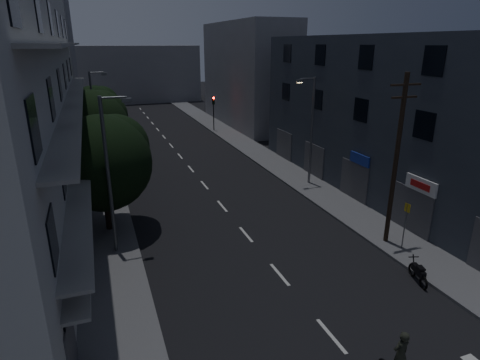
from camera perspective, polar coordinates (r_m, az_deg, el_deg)
ground at (r=35.83m, az=-7.19°, el=1.80°), size 160.00×160.00×0.00m
sidewalk_left at (r=35.01m, az=-19.21°, el=0.58°), size 3.00×90.00×0.15m
sidewalk_right at (r=38.09m, az=3.86°, el=3.06°), size 3.00×90.00×0.15m
lane_markings at (r=41.72m, az=-9.17°, el=4.17°), size 0.15×60.50×0.01m
building_left at (r=27.03m, az=-29.91°, el=9.08°), size 7.00×36.00×14.00m
building_right at (r=30.13m, az=20.76°, el=8.22°), size 6.19×28.00×11.00m
building_far_left at (r=56.67m, az=-25.58°, el=14.67°), size 6.00×20.00×16.00m
building_far_right at (r=54.22m, az=1.01°, el=14.74°), size 6.00×20.00×13.00m
building_far_end at (r=78.98m, az=-15.14°, el=14.34°), size 24.00×8.00×10.00m
tree_near at (r=23.56m, az=-18.83°, el=2.80°), size 5.42×5.42×6.68m
tree_mid at (r=32.66m, az=-20.38°, el=7.35°), size 5.75×5.75×7.07m
tree_far at (r=44.26m, az=-19.88°, el=9.53°), size 5.07×5.07×6.27m
traffic_signal_far_right at (r=49.89m, az=-3.79°, el=10.40°), size 0.28×0.37×4.10m
traffic_signal_far_left at (r=47.65m, az=-19.01°, el=9.03°), size 0.28×0.37×4.10m
street_lamp_left_near at (r=20.66m, az=-17.99°, el=1.49°), size 1.51×0.25×8.00m
street_lamp_right at (r=30.51m, az=10.01°, el=7.56°), size 1.51×0.25×8.00m
street_lamp_left_far at (r=38.19m, az=-19.90°, el=8.99°), size 1.51×0.25×8.00m
utility_pole at (r=22.08m, az=21.34°, el=2.92°), size 1.80×0.24×9.00m
bus_stop_sign at (r=22.52m, az=22.53°, el=-4.99°), size 0.06×0.35×2.52m
motorcycle at (r=20.61m, az=24.01°, el=-12.01°), size 0.70×1.68×1.10m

